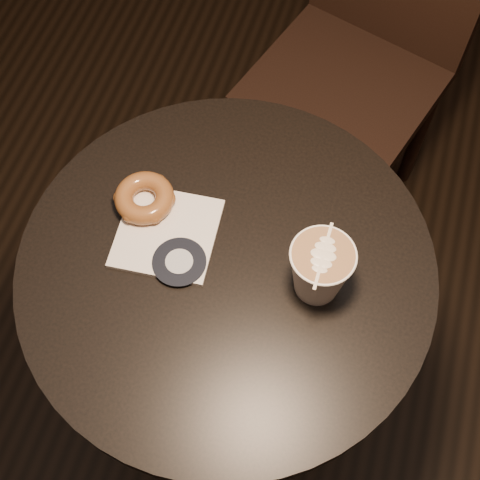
# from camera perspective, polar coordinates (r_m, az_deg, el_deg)

# --- Properties ---
(cafe_table) EXTENTS (0.70, 0.70, 0.75)m
(cafe_table) POSITION_cam_1_polar(r_m,az_deg,el_deg) (1.29, -1.03, -5.88)
(cafe_table) COLOR black
(cafe_table) RESTS_ON ground
(chair) EXTENTS (0.53, 0.53, 1.06)m
(chair) POSITION_cam_1_polar(r_m,az_deg,el_deg) (1.68, 11.20, 17.51)
(chair) COLOR black
(chair) RESTS_ON ground
(pastry_bag) EXTENTS (0.18, 0.18, 0.01)m
(pastry_bag) POSITION_cam_1_polar(r_m,az_deg,el_deg) (1.13, -6.25, 0.59)
(pastry_bag) COLOR white
(pastry_bag) RESTS_ON cafe_table
(doughnut) EXTENTS (0.10, 0.10, 0.03)m
(doughnut) POSITION_cam_1_polar(r_m,az_deg,el_deg) (1.15, -8.16, 3.58)
(doughnut) COLOR brown
(doughnut) RESTS_ON pastry_bag
(latte_cup) EXTENTS (0.10, 0.10, 0.11)m
(latte_cup) POSITION_cam_1_polar(r_m,az_deg,el_deg) (1.05, 6.80, -2.62)
(latte_cup) COLOR white
(latte_cup) RESTS_ON cafe_table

